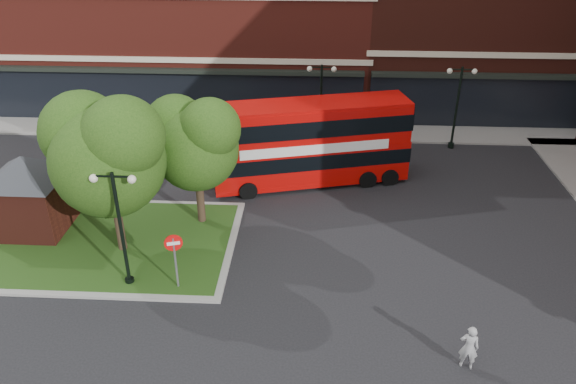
# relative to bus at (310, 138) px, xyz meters

# --- Properties ---
(ground) EXTENTS (120.00, 120.00, 0.00)m
(ground) POSITION_rel_bus_xyz_m (-1.48, -9.50, -2.56)
(ground) COLOR black
(ground) RESTS_ON ground
(pavement_far) EXTENTS (44.00, 3.00, 0.12)m
(pavement_far) POSITION_rel_bus_xyz_m (-1.48, 7.00, -2.50)
(pavement_far) COLOR slate
(pavement_far) RESTS_ON ground
(traffic_island) EXTENTS (12.60, 7.60, 0.15)m
(traffic_island) POSITION_rel_bus_xyz_m (-9.48, -6.50, -2.50)
(traffic_island) COLOR gray
(traffic_island) RESTS_ON ground
(kiosk) EXTENTS (6.51, 6.51, 3.60)m
(kiosk) POSITION_rel_bus_xyz_m (-12.48, -5.50, -0.25)
(kiosk) COLOR #471911
(kiosk) RESTS_ON traffic_island
(tree_island_west) EXTENTS (5.40, 4.71, 7.21)m
(tree_island_west) POSITION_rel_bus_xyz_m (-8.08, -6.93, 2.23)
(tree_island_west) COLOR #2D2116
(tree_island_west) RESTS_ON ground
(tree_island_east) EXTENTS (4.46, 3.90, 6.29)m
(tree_island_east) POSITION_rel_bus_xyz_m (-5.06, -4.44, 1.68)
(tree_island_east) COLOR #2D2116
(tree_island_east) RESTS_ON ground
(lamp_island) EXTENTS (1.72, 0.36, 5.00)m
(lamp_island) POSITION_rel_bus_xyz_m (-6.98, -9.30, 0.26)
(lamp_island) COLOR black
(lamp_island) RESTS_ON ground
(lamp_far_left) EXTENTS (1.72, 0.36, 5.00)m
(lamp_far_left) POSITION_rel_bus_xyz_m (0.52, 5.00, 0.26)
(lamp_far_left) COLOR black
(lamp_far_left) RESTS_ON ground
(lamp_far_right) EXTENTS (1.72, 0.36, 5.00)m
(lamp_far_right) POSITION_rel_bus_xyz_m (8.52, 5.00, 0.26)
(lamp_far_right) COLOR black
(lamp_far_right) RESTS_ON ground
(bus) EXTENTS (10.49, 4.80, 3.91)m
(bus) POSITION_rel_bus_xyz_m (0.00, 0.00, 0.00)
(bus) COLOR #B20907
(bus) RESTS_ON ground
(woman) EXTENTS (0.70, 0.55, 1.70)m
(woman) POSITION_rel_bus_xyz_m (5.43, -13.00, -1.72)
(woman) COLOR #949496
(woman) RESTS_ON ground
(car_silver) EXTENTS (4.34, 1.97, 1.45)m
(car_silver) POSITION_rel_bus_xyz_m (-4.70, 5.00, -1.84)
(car_silver) COLOR #B6B8BD
(car_silver) RESTS_ON ground
(car_white) EXTENTS (4.25, 1.68, 1.38)m
(car_white) POSITION_rel_bus_xyz_m (2.81, 6.50, -1.88)
(car_white) COLOR silver
(car_white) RESTS_ON ground
(no_entry_sign) EXTENTS (0.68, 0.25, 2.53)m
(no_entry_sign) POSITION_rel_bus_xyz_m (-4.98, -9.48, -0.76)
(no_entry_sign) COLOR slate
(no_entry_sign) RESTS_ON ground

